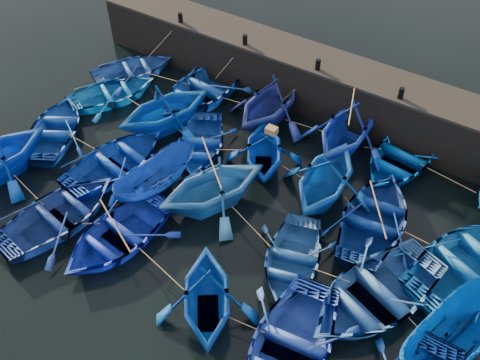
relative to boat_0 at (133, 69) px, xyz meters
The scene contains 33 objects.
ground 12.04m from the boat_0, 37.15° to the right, with size 120.00×120.00×0.00m, color black.
quay_wall 10.15m from the boat_0, 18.63° to the left, with size 26.00×2.50×2.50m, color black.
quay_top 10.34m from the boat_0, 18.63° to the left, with size 26.00×2.50×0.12m, color black.
bollard_0 3.72m from the boat_0, 55.72° to the left, with size 0.24×0.24×0.50m, color black.
bollard_1 6.52m from the boat_0, 22.65° to the left, with size 0.24×0.24×0.50m, color black.
bollard_2 10.16m from the boat_0, 13.67° to the left, with size 0.24×0.24×0.50m, color black.
bollard_3 14.00m from the boat_0, ahead, with size 0.24×0.24×0.50m, color black.
boat_0 is the anchor object (origin of this frame).
boat_1 4.28m from the boat_0, ahead, with size 4.13×5.78×1.20m, color #113F95.
boat_2 8.19m from the boat_0, ahead, with size 4.04×4.69×2.47m, color navy.
boat_3 12.09m from the boat_0, ahead, with size 4.15×4.81×2.53m, color #1437BC.
boat_4 14.60m from the boat_0, ahead, with size 3.65×5.10×1.06m, color #0046A7.
boat_6 2.29m from the boat_0, 74.92° to the right, with size 3.23×4.52×0.94m, color blue.
boat_7 5.11m from the boat_0, 29.70° to the right, with size 4.10×4.75×2.50m, color #0442A6.
boat_8 7.25m from the boat_0, 23.87° to the right, with size 3.17×4.43×0.92m, color #1446BA.
boat_9 9.88m from the boat_0, 12.92° to the right, with size 3.42×3.97×2.09m, color #003095.
boat_10 12.92m from the boat_0, 10.69° to the right, with size 4.00×4.64×2.44m, color #0B49A4.
boat_11 15.33m from the boat_0, 10.40° to the right, with size 3.73×5.21×1.08m, color navy.
boat_12 18.95m from the boat_0, ahead, with size 3.99×5.58×1.16m, color #135CAC.
boat_13 5.85m from the boat_0, 85.69° to the right, with size 3.36×4.70×0.97m, color #124094.
boat_14 7.37m from the boat_0, 53.52° to the right, with size 3.66×5.12×1.06m, color #0A3297.
boat_15 8.92m from the boat_0, 41.87° to the right, with size 1.52×4.04×1.56m, color navy.
boat_16 10.62m from the boat_0, 30.34° to the right, with size 4.01×4.66×2.45m, color #2568B5.
boat_17 14.71m from the boat_0, 25.13° to the right, with size 3.07×4.29×0.89m, color #205391.
boat_18 17.52m from the boat_0, 20.11° to the right, with size 4.09×5.72×1.19m, color #26569A.
boat_19 20.19m from the boat_0, 18.64° to the right, with size 1.81×4.81×1.86m, color #00429B.
boat_21 10.57m from the boat_0, 63.87° to the right, with size 3.70×5.17×1.07m, color navy.
boat_22 11.52m from the boat_0, 51.03° to the right, with size 3.55×4.96×1.03m, color #132DC0.
boat_23 15.28m from the boat_0, 38.68° to the right, with size 3.52×4.09×2.15m, color #043A95.
boat_24 17.69m from the boat_0, 31.95° to the right, with size 3.79×5.30×1.10m, color blue.
wooden_crate 10.31m from the boat_0, 12.54° to the right, with size 0.46×0.37×0.28m, color olive.
mooring_ropes 9.86m from the boat_0, 14.10° to the right, with size 18.87×11.97×2.10m.
loose_oars 11.68m from the boat_0, 20.42° to the right, with size 10.09×11.92×1.56m.
Camera 1 is at (8.78, -9.90, 16.20)m, focal length 40.00 mm.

